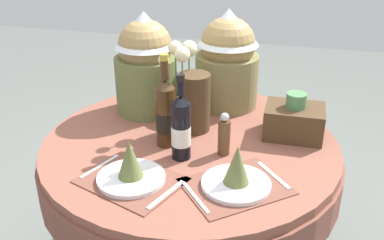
{
  "coord_description": "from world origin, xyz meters",
  "views": [
    {
      "loc": [
        0.4,
        -1.55,
        1.6
      ],
      "look_at": [
        0.0,
        0.03,
        0.81
      ],
      "focal_mm": 41.53,
      "sensor_mm": 36.0,
      "label": 1
    }
  ],
  "objects_px": {
    "dining_table": "(190,166)",
    "pepper_mill": "(224,136)",
    "wine_bottle_centre": "(182,127)",
    "woven_basket_side_right": "(294,120)",
    "place_setting_right": "(236,175)",
    "flower_vase": "(193,95)",
    "gift_tub_back_left": "(146,60)",
    "wine_bottle_left": "(166,112)",
    "gift_tub_back_centre": "(227,56)",
    "place_setting_left": "(131,169)"
  },
  "relations": [
    {
      "from": "place_setting_left",
      "to": "gift_tub_back_left",
      "type": "height_order",
      "value": "gift_tub_back_left"
    },
    {
      "from": "place_setting_left",
      "to": "gift_tub_back_left",
      "type": "bearing_deg",
      "value": 103.91
    },
    {
      "from": "dining_table",
      "to": "flower_vase",
      "type": "distance_m",
      "value": 0.3
    },
    {
      "from": "flower_vase",
      "to": "wine_bottle_left",
      "type": "distance_m",
      "value": 0.17
    },
    {
      "from": "wine_bottle_centre",
      "to": "wine_bottle_left",
      "type": "bearing_deg",
      "value": 136.34
    },
    {
      "from": "dining_table",
      "to": "gift_tub_back_left",
      "type": "xyz_separation_m",
      "value": [
        -0.27,
        0.25,
        0.37
      ]
    },
    {
      "from": "pepper_mill",
      "to": "gift_tub_back_centre",
      "type": "xyz_separation_m",
      "value": [
        -0.08,
        0.47,
        0.16
      ]
    },
    {
      "from": "place_setting_left",
      "to": "place_setting_right",
      "type": "distance_m",
      "value": 0.37
    },
    {
      "from": "dining_table",
      "to": "pepper_mill",
      "type": "bearing_deg",
      "value": -24.77
    },
    {
      "from": "place_setting_right",
      "to": "gift_tub_back_centre",
      "type": "bearing_deg",
      "value": 103.26
    },
    {
      "from": "flower_vase",
      "to": "pepper_mill",
      "type": "relative_size",
      "value": 2.33
    },
    {
      "from": "wine_bottle_centre",
      "to": "place_setting_left",
      "type": "bearing_deg",
      "value": -122.85
    },
    {
      "from": "gift_tub_back_centre",
      "to": "gift_tub_back_left",
      "type": "bearing_deg",
      "value": -155.74
    },
    {
      "from": "place_setting_left",
      "to": "place_setting_right",
      "type": "relative_size",
      "value": 0.96
    },
    {
      "from": "place_setting_left",
      "to": "wine_bottle_left",
      "type": "height_order",
      "value": "wine_bottle_left"
    },
    {
      "from": "gift_tub_back_centre",
      "to": "wine_bottle_left",
      "type": "bearing_deg",
      "value": -109.46
    },
    {
      "from": "gift_tub_back_centre",
      "to": "woven_basket_side_right",
      "type": "height_order",
      "value": "gift_tub_back_centre"
    },
    {
      "from": "dining_table",
      "to": "flower_vase",
      "type": "height_order",
      "value": "flower_vase"
    },
    {
      "from": "place_setting_right",
      "to": "gift_tub_back_left",
      "type": "height_order",
      "value": "gift_tub_back_left"
    },
    {
      "from": "wine_bottle_centre",
      "to": "dining_table",
      "type": "bearing_deg",
      "value": 91.35
    },
    {
      "from": "pepper_mill",
      "to": "gift_tub_back_centre",
      "type": "distance_m",
      "value": 0.51
    },
    {
      "from": "wine_bottle_centre",
      "to": "woven_basket_side_right",
      "type": "xyz_separation_m",
      "value": [
        0.4,
        0.29,
        -0.06
      ]
    },
    {
      "from": "wine_bottle_centre",
      "to": "woven_basket_side_right",
      "type": "relative_size",
      "value": 1.41
    },
    {
      "from": "wine_bottle_left",
      "to": "gift_tub_back_left",
      "type": "bearing_deg",
      "value": 121.81
    },
    {
      "from": "place_setting_left",
      "to": "place_setting_right",
      "type": "bearing_deg",
      "value": 8.56
    },
    {
      "from": "dining_table",
      "to": "wine_bottle_centre",
      "type": "xyz_separation_m",
      "value": [
        0.0,
        -0.14,
        0.25
      ]
    },
    {
      "from": "place_setting_right",
      "to": "wine_bottle_left",
      "type": "bearing_deg",
      "value": 144.28
    },
    {
      "from": "wine_bottle_left",
      "to": "flower_vase",
      "type": "bearing_deg",
      "value": 65.23
    },
    {
      "from": "place_setting_right",
      "to": "woven_basket_side_right",
      "type": "xyz_separation_m",
      "value": [
        0.17,
        0.43,
        0.02
      ]
    },
    {
      "from": "place_setting_right",
      "to": "gift_tub_back_left",
      "type": "bearing_deg",
      "value": 133.74
    },
    {
      "from": "wine_bottle_centre",
      "to": "pepper_mill",
      "type": "bearing_deg",
      "value": 23.81
    },
    {
      "from": "pepper_mill",
      "to": "gift_tub_back_centre",
      "type": "height_order",
      "value": "gift_tub_back_centre"
    },
    {
      "from": "wine_bottle_centre",
      "to": "woven_basket_side_right",
      "type": "distance_m",
      "value": 0.5
    },
    {
      "from": "gift_tub_back_centre",
      "to": "woven_basket_side_right",
      "type": "bearing_deg",
      "value": -37.25
    },
    {
      "from": "wine_bottle_left",
      "to": "gift_tub_back_centre",
      "type": "bearing_deg",
      "value": 70.54
    },
    {
      "from": "dining_table",
      "to": "gift_tub_back_centre",
      "type": "xyz_separation_m",
      "value": [
        0.07,
        0.4,
        0.37
      ]
    },
    {
      "from": "flower_vase",
      "to": "gift_tub_back_left",
      "type": "distance_m",
      "value": 0.31
    },
    {
      "from": "dining_table",
      "to": "gift_tub_back_centre",
      "type": "bearing_deg",
      "value": 79.56
    },
    {
      "from": "pepper_mill",
      "to": "dining_table",
      "type": "bearing_deg",
      "value": 155.23
    },
    {
      "from": "dining_table",
      "to": "place_setting_right",
      "type": "bearing_deg",
      "value": -50.13
    },
    {
      "from": "place_setting_right",
      "to": "pepper_mill",
      "type": "relative_size",
      "value": 2.45
    },
    {
      "from": "wine_bottle_left",
      "to": "pepper_mill",
      "type": "bearing_deg",
      "value": -4.66
    },
    {
      "from": "wine_bottle_left",
      "to": "dining_table",
      "type": "bearing_deg",
      "value": 30.58
    },
    {
      "from": "place_setting_left",
      "to": "gift_tub_back_centre",
      "type": "xyz_separation_m",
      "value": [
        0.2,
        0.74,
        0.2
      ]
    },
    {
      "from": "dining_table",
      "to": "place_setting_right",
      "type": "relative_size",
      "value": 2.89
    },
    {
      "from": "flower_vase",
      "to": "wine_bottle_centre",
      "type": "distance_m",
      "value": 0.24
    },
    {
      "from": "place_setting_left",
      "to": "gift_tub_back_centre",
      "type": "relative_size",
      "value": 0.89
    },
    {
      "from": "wine_bottle_centre",
      "to": "gift_tub_back_centre",
      "type": "height_order",
      "value": "gift_tub_back_centre"
    },
    {
      "from": "place_setting_right",
      "to": "gift_tub_back_centre",
      "type": "relative_size",
      "value": 0.93
    },
    {
      "from": "place_setting_right",
      "to": "pepper_mill",
      "type": "height_order",
      "value": "pepper_mill"
    }
  ]
}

